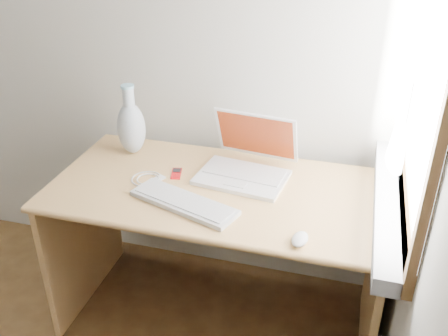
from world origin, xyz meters
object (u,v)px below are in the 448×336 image
(desk, at_px, (223,218))
(laptop, at_px, (245,162))
(vase, at_px, (131,126))
(external_keyboard, at_px, (184,202))

(desk, relative_size, laptop, 3.46)
(vase, bearing_deg, desk, -14.15)
(desk, distance_m, laptop, 0.28)
(desk, bearing_deg, laptop, 35.09)
(desk, relative_size, external_keyboard, 2.96)
(laptop, bearing_deg, vase, -179.07)
(desk, bearing_deg, external_keyboard, -109.70)
(desk, height_order, vase, vase)
(desk, xyz_separation_m, laptop, (0.08, 0.06, 0.26))
(laptop, bearing_deg, desk, -137.69)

